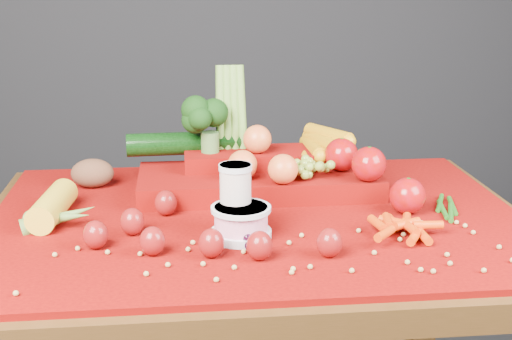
{
  "coord_description": "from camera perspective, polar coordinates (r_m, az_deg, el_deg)",
  "views": [
    {
      "loc": [
        -0.14,
        -1.33,
        1.25
      ],
      "look_at": [
        0.0,
        0.02,
        0.85
      ],
      "focal_mm": 50.0,
      "sensor_mm": 36.0,
      "label": 1
    }
  ],
  "objects": [
    {
      "name": "yogurt_bowl",
      "position": [
        1.3,
        -1.21,
        -4.12
      ],
      "size": [
        0.11,
        0.11,
        0.06
      ],
      "rotation": [
        0.0,
        0.0,
        0.05
      ],
      "color": "silver",
      "rests_on": "red_cloth"
    },
    {
      "name": "red_cloth",
      "position": [
        1.42,
        0.09,
        -3.86
      ],
      "size": [
        1.05,
        0.75,
        0.01
      ],
      "primitive_type": "cube",
      "color": "#7A0804",
      "rests_on": "table"
    },
    {
      "name": "dark_grape_cluster",
      "position": [
        1.25,
        0.14,
        -5.87
      ],
      "size": [
        0.06,
        0.05,
        0.03
      ],
      "primitive_type": null,
      "color": "black",
      "rests_on": "red_cloth"
    },
    {
      "name": "produce_mound",
      "position": [
        1.56,
        0.77,
        0.37
      ],
      "size": [
        0.61,
        0.35,
        0.27
      ],
      "color": "#7A0804",
      "rests_on": "red_cloth"
    },
    {
      "name": "table",
      "position": [
        1.46,
        0.08,
        -7.58
      ],
      "size": [
        1.1,
        0.8,
        0.75
      ],
      "color": "#35210C",
      "rests_on": "ground"
    },
    {
      "name": "baby_carrot_pile",
      "position": [
        1.34,
        11.69,
        -4.54
      ],
      "size": [
        0.18,
        0.17,
        0.03
      ],
      "primitive_type": null,
      "color": "red",
      "rests_on": "red_cloth"
    },
    {
      "name": "strawberry_scatter",
      "position": [
        1.27,
        -5.26,
        -4.89
      ],
      "size": [
        0.44,
        0.28,
        0.06
      ],
      "color": "maroon",
      "rests_on": "red_cloth"
    },
    {
      "name": "green_bean_pile",
      "position": [
        1.5,
        14.95,
        -2.92
      ],
      "size": [
        0.14,
        0.12,
        0.01
      ],
      "primitive_type": null,
      "color": "#1C5A14",
      "rests_on": "red_cloth"
    },
    {
      "name": "corn_ear",
      "position": [
        1.41,
        -15.63,
        -3.42
      ],
      "size": [
        0.2,
        0.24,
        0.06
      ],
      "rotation": [
        0.0,
        0.0,
        1.46
      ],
      "color": "yellow",
      "rests_on": "red_cloth"
    },
    {
      "name": "milk_glass",
      "position": [
        1.31,
        -1.65,
        -2.13
      ],
      "size": [
        0.06,
        0.06,
        0.13
      ],
      "rotation": [
        0.0,
        0.0,
        -0.41
      ],
      "color": "beige",
      "rests_on": "red_cloth"
    },
    {
      "name": "soybean_scatter",
      "position": [
        1.23,
        1.1,
        -6.59
      ],
      "size": [
        0.84,
        0.24,
        0.01
      ],
      "primitive_type": null,
      "color": "tan",
      "rests_on": "red_cloth"
    },
    {
      "name": "potato",
      "position": [
        1.63,
        -12.96,
        -0.25
      ],
      "size": [
        0.1,
        0.07,
        0.06
      ],
      "primitive_type": "ellipsoid",
      "color": "#513221",
      "rests_on": "red_cloth"
    }
  ]
}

